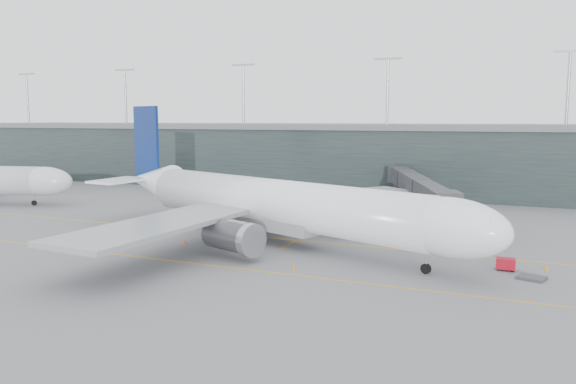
% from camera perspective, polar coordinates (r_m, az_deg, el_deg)
% --- Properties ---
extents(ground, '(320.00, 320.00, 0.00)m').
position_cam_1_polar(ground, '(82.16, -1.33, -4.08)').
color(ground, slate).
rests_on(ground, ground).
extents(taxiline_a, '(160.00, 0.25, 0.02)m').
position_cam_1_polar(taxiline_a, '(78.60, -2.53, -4.61)').
color(taxiline_a, orange).
rests_on(taxiline_a, ground).
extents(taxiline_b, '(160.00, 0.25, 0.02)m').
position_cam_1_polar(taxiline_b, '(64.93, -8.68, -7.27)').
color(taxiline_b, orange).
rests_on(taxiline_b, ground).
extents(taxiline_lead_main, '(0.25, 60.00, 0.02)m').
position_cam_1_polar(taxiline_lead_main, '(98.87, 6.12, -2.15)').
color(taxiline_lead_main, orange).
rests_on(taxiline_lead_main, ground).
extents(taxiline_lead_adj, '(0.25, 60.00, 0.02)m').
position_cam_1_polar(taxiline_lead_adj, '(143.85, -26.01, 0.13)').
color(taxiline_lead_adj, orange).
rests_on(taxiline_lead_adj, ground).
extents(terminal, '(240.00, 36.00, 29.00)m').
position_cam_1_polar(terminal, '(135.74, 8.83, 3.64)').
color(terminal, '#1D2728').
rests_on(terminal, ground).
extents(main_aircraft, '(63.92, 58.98, 18.52)m').
position_cam_1_polar(main_aircraft, '(74.60, -1.46, -1.21)').
color(main_aircraft, white).
rests_on(main_aircraft, ground).
extents(jet_bridge, '(19.89, 44.90, 7.14)m').
position_cam_1_polar(jet_bridge, '(100.13, 13.73, 0.88)').
color(jet_bridge, '#303035').
rests_on(jet_bridge, ground).
extents(gse_cart, '(2.04, 1.36, 1.35)m').
position_cam_1_polar(gse_cart, '(66.02, 21.23, -6.80)').
color(gse_cart, '#9E0B1B').
rests_on(gse_cart, ground).
extents(baggage_dolly, '(3.15, 2.80, 0.26)m').
position_cam_1_polar(baggage_dolly, '(63.66, 23.50, -7.98)').
color(baggage_dolly, '#38383D').
rests_on(baggage_dolly, ground).
extents(uld_a, '(2.29, 1.90, 1.95)m').
position_cam_1_polar(uld_a, '(94.51, -2.05, -1.93)').
color(uld_a, '#393A3F').
rests_on(uld_a, ground).
extents(uld_b, '(2.27, 2.04, 1.71)m').
position_cam_1_polar(uld_b, '(92.26, 0.64, -2.24)').
color(uld_b, '#393A3F').
rests_on(uld_b, ground).
extents(uld_c, '(2.32, 1.99, 1.87)m').
position_cam_1_polar(uld_c, '(92.41, 0.94, -2.17)').
color(uld_c, '#393A3F').
rests_on(uld_c, ground).
extents(cone_nose, '(0.44, 0.44, 0.70)m').
position_cam_1_polar(cone_nose, '(67.78, 24.79, -6.96)').
color(cone_nose, orange).
rests_on(cone_nose, ground).
extents(cone_wing_stbd, '(0.46, 0.46, 0.74)m').
position_cam_1_polar(cone_wing_stbd, '(62.00, 0.61, -7.55)').
color(cone_wing_stbd, orange).
rests_on(cone_wing_stbd, ground).
extents(cone_wing_port, '(0.47, 0.47, 0.74)m').
position_cam_1_polar(cone_wing_port, '(88.08, 5.64, -3.09)').
color(cone_wing_port, orange).
rests_on(cone_wing_port, ground).
extents(cone_tail, '(0.45, 0.45, 0.72)m').
position_cam_1_polar(cone_tail, '(75.35, -10.44, -4.98)').
color(cone_tail, '#DC440C').
rests_on(cone_tail, ground).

